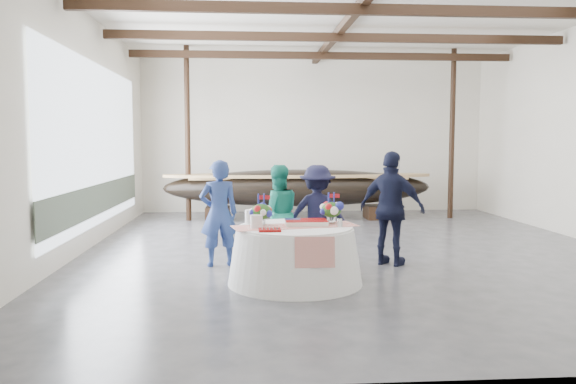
{
  "coord_description": "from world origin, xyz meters",
  "views": [
    {
      "loc": [
        -1.96,
        -10.51,
        2.02
      ],
      "look_at": [
        -1.29,
        -1.17,
        1.2
      ],
      "focal_mm": 35.0,
      "sensor_mm": 36.0,
      "label": 1
    }
  ],
  "objects": [
    {
      "name": "pavilion_structure",
      "position": [
        0.0,
        0.74,
        4.0
      ],
      "size": [
        9.8,
        11.76,
        4.5
      ],
      "color": "black",
      "rests_on": "ground"
    },
    {
      "name": "guest_man_right",
      "position": [
        0.41,
        -1.48,
        0.94
      ],
      "size": [
        1.16,
        1.03,
        1.89
      ],
      "primitive_type": "imported",
      "rotation": [
        0.0,
        0.0,
        2.51
      ],
      "color": "black",
      "rests_on": "ground"
    },
    {
      "name": "wall_left",
      "position": [
        -5.0,
        0.0,
        2.25
      ],
      "size": [
        0.02,
        12.0,
        4.5
      ],
      "primitive_type": "cube",
      "color": "silver",
      "rests_on": "ground"
    },
    {
      "name": "guest_man_left",
      "position": [
        -0.78,
        -1.09,
        0.82
      ],
      "size": [
        1.18,
        0.84,
        1.65
      ],
      "primitive_type": "imported",
      "rotation": [
        0.0,
        0.0,
        2.91
      ],
      "color": "black",
      "rests_on": "ground"
    },
    {
      "name": "open_bay",
      "position": [
        -4.95,
        1.0,
        1.83
      ],
      "size": [
        0.03,
        7.0,
        3.2
      ],
      "color": "silver",
      "rests_on": "ground"
    },
    {
      "name": "ceiling",
      "position": [
        0.0,
        0.0,
        4.5
      ],
      "size": [
        10.0,
        12.0,
        0.01
      ],
      "primitive_type": "cube",
      "color": "white",
      "rests_on": "wall_back"
    },
    {
      "name": "wall_front",
      "position": [
        0.0,
        -6.0,
        2.25
      ],
      "size": [
        10.0,
        0.02,
        4.5
      ],
      "primitive_type": "cube",
      "color": "silver",
      "rests_on": "ground"
    },
    {
      "name": "longboat_display",
      "position": [
        -0.62,
        4.19,
        0.85
      ],
      "size": [
        7.07,
        1.41,
        1.33
      ],
      "color": "black",
      "rests_on": "ground"
    },
    {
      "name": "tabletop_items",
      "position": [
        -1.3,
        -2.43,
        0.98
      ],
      "size": [
        1.87,
        1.0,
        0.4
      ],
      "color": "red",
      "rests_on": "banquet_table"
    },
    {
      "name": "guest_woman_blue",
      "position": [
        -2.44,
        -1.33,
        0.87
      ],
      "size": [
        0.71,
        0.55,
        1.74
      ],
      "primitive_type": "imported",
      "rotation": [
        0.0,
        0.0,
        3.37
      ],
      "color": "navy",
      "rests_on": "ground"
    },
    {
      "name": "floor",
      "position": [
        0.0,
        0.0,
        0.0
      ],
      "size": [
        10.0,
        12.0,
        0.01
      ],
      "primitive_type": "cube",
      "color": "#3D3D42",
      "rests_on": "ground"
    },
    {
      "name": "wall_back",
      "position": [
        0.0,
        6.0,
        2.25
      ],
      "size": [
        10.0,
        0.02,
        4.5
      ],
      "primitive_type": "cube",
      "color": "silver",
      "rests_on": "ground"
    },
    {
      "name": "guest_woman_teal",
      "position": [
        -1.47,
        -1.14,
        0.83
      ],
      "size": [
        0.9,
        0.76,
        1.66
      ],
      "primitive_type": "imported",
      "rotation": [
        0.0,
        0.0,
        3.32
      ],
      "color": "#1A8670",
      "rests_on": "ground"
    },
    {
      "name": "banquet_table",
      "position": [
        -1.29,
        -2.57,
        0.41
      ],
      "size": [
        1.94,
        1.94,
        0.83
      ],
      "color": "white",
      "rests_on": "ground"
    }
  ]
}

